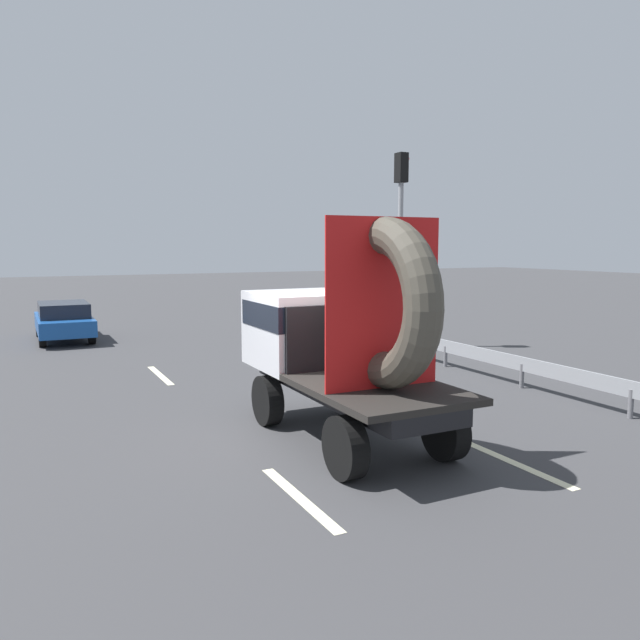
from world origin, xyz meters
The scene contains 9 objects.
ground_plane centered at (0.00, 0.00, 0.00)m, with size 120.00×120.00×0.00m, color #38383A.
flatbed_truck centered at (0.23, -0.21, 1.70)m, with size 2.02×4.63×3.61m.
distant_sedan centered at (-3.13, 13.07, 0.69)m, with size 1.69×3.95×1.29m.
traffic_light centered at (6.33, 7.01, 3.91)m, with size 0.42×0.36×6.03m.
guardrail centered at (5.56, 2.29, 0.52)m, with size 0.10×10.94×0.71m.
lane_dash_left_near centered at (-1.45, -2.35, 0.00)m, with size 2.21×0.16×0.01m, color beige.
lane_dash_left_far centered at (-1.45, 5.92, 0.00)m, with size 2.40×0.16×0.01m, color beige.
lane_dash_right_near centered at (1.91, -2.67, 0.00)m, with size 2.19×0.16×0.01m, color beige.
lane_dash_right_far centered at (1.91, 5.32, 0.00)m, with size 2.23×0.16×0.01m, color beige.
Camera 1 is at (-4.55, -9.15, 3.19)m, focal length 34.39 mm.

